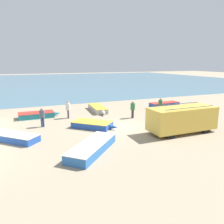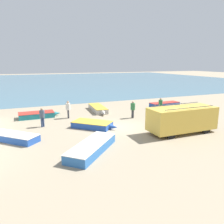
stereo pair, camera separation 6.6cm
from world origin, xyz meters
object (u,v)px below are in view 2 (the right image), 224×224
Objects in this scene: fisherman_2 at (160,104)px; fishing_rowboat_4 at (182,113)px; parked_van at (182,119)px; fisherman_3 at (133,108)px; fishing_rowboat_1 at (98,109)px; fishing_rowboat_6 at (38,115)px; fishing_rowboat_3 at (93,125)px; fishing_rowboat_2 at (166,105)px; fisherman_1 at (68,108)px; fishing_rowboat_0 at (12,137)px; fishing_rowboat_5 at (93,146)px; fisherman_0 at (42,116)px.

fishing_rowboat_4 is at bearing -28.12° from fisherman_2.
fisherman_3 is at bearing 104.02° from parked_van.
fishing_rowboat_6 is at bearing -82.08° from fishing_rowboat_1.
fishing_rowboat_3 is 9.77m from fishing_rowboat_4.
parked_van is at bearing -121.14° from fishing_rowboat_2.
fisherman_1 is 6.42m from fisherman_3.
fishing_rowboat_0 is 18.00m from fishing_rowboat_2.
fisherman_3 is (6.18, 6.49, 0.74)m from fishing_rowboat_5.
fishing_rowboat_0 is 0.76× the size of fishing_rowboat_1.
fishing_rowboat_1 is 2.93× the size of fisherman_1.
fishing_rowboat_5 is 8.90m from fisherman_1.
parked_van is 5.80m from fisherman_3.
fishing_rowboat_0 is 6.35m from fishing_rowboat_3.
fishing_rowboat_4 is at bearing 57.19° from fishing_rowboat_1.
fishing_rowboat_6 is at bearing 174.77° from fishing_rowboat_2.
fishing_rowboat_0 is at bearing -110.16° from fishing_rowboat_6.
fishing_rowboat_2 is at bearing 77.34° from fisherman_2.
fisherman_0 is (2.33, 2.68, 0.74)m from fishing_rowboat_0.
fishing_rowboat_6 is 3.26m from fisherman_1.
fisherman_2 is at bearing 66.17° from fishing_rowboat_1.
fishing_rowboat_4 is 0.92× the size of fishing_rowboat_6.
fishing_rowboat_4 reaches higher than fishing_rowboat_3.
fishing_rowboat_4 is at bearing -106.25° from fishing_rowboat_2.
fisherman_1 reaches higher than fisherman_2.
fishing_rowboat_0 is 1.07× the size of fishing_rowboat_3.
fishing_rowboat_2 is 2.81× the size of fisherman_2.
fisherman_2 reaches higher than fishing_rowboat_0.
fishing_rowboat_1 is at bearing -65.35° from fisherman_3.
fisherman_1 reaches higher than fishing_rowboat_4.
fishing_rowboat_1 is at bearing 33.27° from fisherman_1.
fishing_rowboat_0 is 0.83× the size of fishing_rowboat_5.
fishing_rowboat_2 is 12.19m from fisherman_1.
fishing_rowboat_2 reaches higher than fishing_rowboat_0.
fisherman_3 is (2.19, -4.25, 0.75)m from fishing_rowboat_1.
fisherman_2 is at bearing -114.65° from fisherman_0.
fishing_rowboat_1 reaches higher than fishing_rowboat_3.
fishing_rowboat_5 is 12.60m from fisherman_2.
fisherman_2 is 4.06m from fisherman_3.
fishing_rowboat_0 is 0.93× the size of fishing_rowboat_6.
fisherman_3 reaches higher than fishing_rowboat_4.
fisherman_3 is (-3.94, -0.98, 0.06)m from fisherman_2.
fishing_rowboat_1 is at bearing -98.24° from fishing_rowboat_0.
fishing_rowboat_1 is 3.06× the size of fisherman_0.
fishing_rowboat_2 is 15.09m from fisherman_0.
fishing_rowboat_6 is (-14.96, 0.76, -0.06)m from fishing_rowboat_2.
fishing_rowboat_1 is 11.46m from fishing_rowboat_5.
fisherman_1 is at bearing -59.45° from fishing_rowboat_1.
fishing_rowboat_2 is 11.81m from fishing_rowboat_3.
parked_van is at bearing -44.07° from fishing_rowboat_6.
fishing_rowboat_1 is at bearing 169.62° from fishing_rowboat_2.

